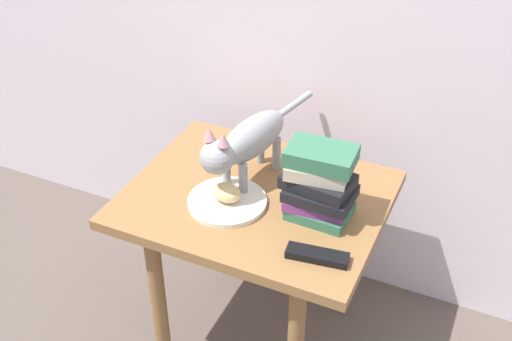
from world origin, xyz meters
TOP-DOWN VIEW (x-y plane):
  - ground_plane at (0.00, 0.00)m, footprint 6.00×6.00m
  - side_table at (0.00, 0.00)m, footprint 0.69×0.56m
  - plate at (-0.05, -0.07)m, footprint 0.21×0.21m
  - bread_roll at (-0.05, -0.07)m, footprint 0.09×0.07m
  - cat at (-0.05, 0.04)m, footprint 0.15×0.47m
  - book_stack at (0.18, -0.01)m, footprint 0.19×0.14m
  - tv_remote at (0.24, -0.17)m, footprint 0.15×0.06m

SIDE VIEW (x-z plane):
  - ground_plane at x=0.00m, z-range 0.00..0.00m
  - side_table at x=0.00m, z-range 0.19..0.73m
  - plate at x=-0.05m, z-range 0.54..0.56m
  - tv_remote at x=0.24m, z-range 0.54..0.56m
  - bread_roll at x=-0.05m, z-range 0.56..0.61m
  - book_stack at x=0.18m, z-range 0.54..0.74m
  - cat at x=-0.05m, z-range 0.56..0.79m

